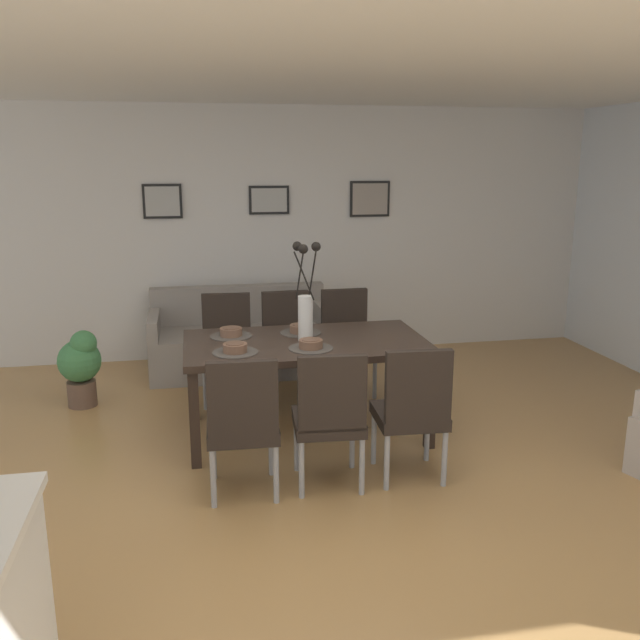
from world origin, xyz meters
TOP-DOWN VIEW (x-y plane):
  - ground_plane at (0.00, 0.00)m, footprint 9.00×9.00m
  - back_wall_panel at (0.00, 3.25)m, footprint 9.00×0.10m
  - ceiling_panel at (0.00, 0.40)m, footprint 9.00×7.20m
  - dining_table at (0.10, 0.98)m, footprint 1.80×1.00m
  - dining_chair_near_left at (-0.45, 0.07)m, footprint 0.46×0.46m
  - dining_chair_near_right at (-0.44, 1.88)m, footprint 0.47×0.47m
  - dining_chair_far_left at (0.10, 0.08)m, footprint 0.47×0.47m
  - dining_chair_far_right at (0.10, 1.89)m, footprint 0.46×0.46m
  - dining_chair_mid_left at (0.64, 0.08)m, footprint 0.46×0.46m
  - dining_chair_mid_right at (0.63, 1.88)m, footprint 0.45×0.45m
  - centerpiece_vase at (0.10, 0.98)m, footprint 0.21×0.23m
  - placemat_near_left at (-0.44, 0.76)m, footprint 0.32×0.32m
  - bowl_near_left at (-0.44, 0.76)m, footprint 0.17×0.17m
  - placemat_near_right at (-0.44, 1.21)m, footprint 0.32×0.32m
  - bowl_near_right at (-0.44, 1.21)m, footprint 0.17×0.17m
  - placemat_far_left at (0.10, 0.76)m, footprint 0.32×0.32m
  - bowl_far_left at (0.10, 0.76)m, footprint 0.17×0.17m
  - placemat_far_right at (0.10, 1.21)m, footprint 0.32×0.32m
  - bowl_far_right at (0.10, 1.21)m, footprint 0.17×0.17m
  - sofa at (-0.26, 2.70)m, footprint 1.77×0.84m
  - framed_picture_left at (-0.98, 3.18)m, footprint 0.39×0.03m
  - framed_picture_center at (0.10, 3.18)m, footprint 0.41×0.03m
  - framed_picture_right at (1.17, 3.18)m, footprint 0.43×0.03m
  - potted_plant at (-1.68, 1.92)m, footprint 0.36×0.36m

SIDE VIEW (x-z plane):
  - ground_plane at x=0.00m, z-range 0.00..0.00m
  - sofa at x=-0.26m, z-range -0.12..0.68m
  - potted_plant at x=-1.68m, z-range 0.04..0.71m
  - dining_chair_near_left at x=-0.45m, z-range 0.05..0.97m
  - dining_chair_near_right at x=-0.44m, z-range 0.05..0.97m
  - dining_chair_far_left at x=0.10m, z-range 0.05..0.97m
  - dining_chair_far_right at x=0.10m, z-range 0.05..0.97m
  - dining_chair_mid_left at x=0.64m, z-range 0.05..0.97m
  - dining_chair_mid_right at x=0.63m, z-range 0.05..0.97m
  - dining_table at x=0.10m, z-range 0.30..1.04m
  - placemat_near_left at x=-0.44m, z-range 0.74..0.75m
  - placemat_near_right at x=-0.44m, z-range 0.74..0.75m
  - placemat_far_left at x=0.10m, z-range 0.74..0.75m
  - placemat_far_right at x=0.10m, z-range 0.74..0.75m
  - bowl_near_left at x=-0.44m, z-range 0.75..0.81m
  - bowl_near_right at x=-0.44m, z-range 0.75..0.81m
  - bowl_far_left at x=0.10m, z-range 0.75..0.81m
  - bowl_far_right at x=0.10m, z-range 0.75..0.81m
  - centerpiece_vase at x=0.10m, z-range 0.66..1.39m
  - back_wall_panel at x=0.00m, z-range 0.00..2.60m
  - framed_picture_right at x=1.17m, z-range 1.46..1.84m
  - framed_picture_left at x=-0.98m, z-range 1.48..1.82m
  - framed_picture_center at x=0.10m, z-range 1.50..1.80m
  - ceiling_panel at x=0.00m, z-range 2.60..2.68m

